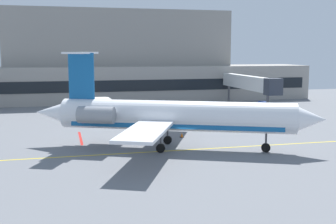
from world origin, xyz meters
name	(u,v)px	position (x,y,z in m)	size (l,w,h in m)	color
ground	(187,151)	(0.00, 0.00, -0.05)	(120.00, 120.00, 0.11)	slate
terminal_building	(120,66)	(-0.65, 46.48, 7.16)	(79.51, 12.05, 18.46)	gray
jet_bridge_east	(250,83)	(20.08, 28.82, 4.47)	(2.40, 20.86, 5.84)	silver
regional_jet	(170,116)	(-1.49, 1.21, 3.44)	(28.81, 22.76, 9.97)	white
baggage_tug	(264,107)	(20.58, 24.25, 0.82)	(3.44, 3.98, 1.74)	#19389E
pushback_tractor	(123,109)	(-3.01, 25.15, 1.05)	(3.58, 3.55, 2.37)	#19389E
belt_loader	(272,112)	(18.30, 17.01, 0.98)	(4.28, 2.71, 2.14)	#1E4CB2
fuel_tank	(90,105)	(-7.93, 27.68, 1.55)	(7.45, 2.48, 2.80)	white
safety_cone_alpha	(128,135)	(-4.82, 8.12, 0.25)	(0.47, 0.47, 0.55)	orange
safety_cone_bravo	(182,135)	(1.28, 6.52, 0.25)	(0.47, 0.47, 0.55)	orange
safety_cone_charlie	(151,142)	(-2.97, 3.64, 0.25)	(0.47, 0.47, 0.55)	orange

